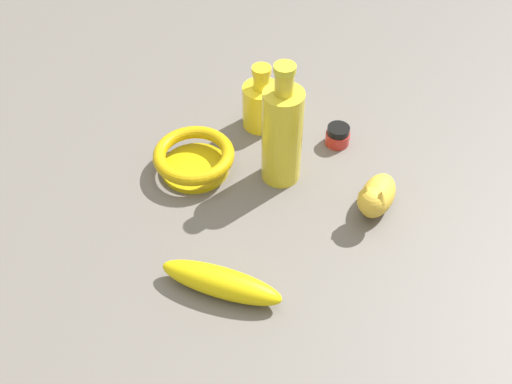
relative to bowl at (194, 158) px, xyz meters
name	(u,v)px	position (x,y,z in m)	size (l,w,h in m)	color
ground	(256,211)	(-0.09, 0.12, -0.03)	(2.00, 2.00, 0.00)	#5B5651
bowl	(194,158)	(0.00, 0.00, 0.00)	(0.15, 0.15, 0.05)	#B69E0B
nail_polish_jar	(338,135)	(-0.27, -0.02, -0.01)	(0.05, 0.05, 0.04)	#B22A23
banana	(221,282)	(-0.01, 0.27, -0.01)	(0.19, 0.05, 0.05)	gold
cat_figurine	(376,196)	(-0.29, 0.16, 0.01)	(0.10, 0.11, 0.08)	gold
bottle_short	(261,103)	(-0.14, -0.10, 0.02)	(0.07, 0.07, 0.13)	yellow
bottle_tall	(282,134)	(-0.15, 0.04, 0.07)	(0.07, 0.07, 0.24)	gold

